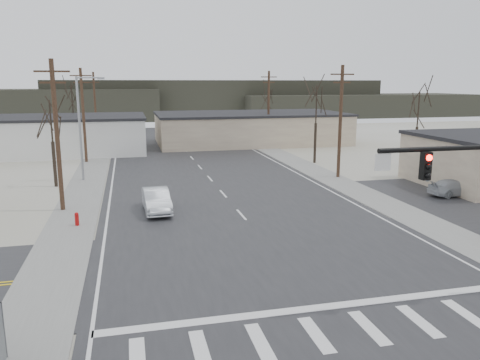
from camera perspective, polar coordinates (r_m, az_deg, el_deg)
The scene contains 25 objects.
ground at distance 23.33m, azimuth 4.88°, elevation -9.63°, with size 140.00×140.00×0.00m, color silver.
main_road at distance 37.23m, azimuth -2.37°, elevation -1.37°, with size 18.00×110.00×0.05m, color #262629.
cross_road at distance 23.32m, azimuth 4.88°, elevation -9.58°, with size 90.00×10.00×0.04m, color #262629.
sidewalk_left at distance 41.62m, azimuth -18.22°, elevation -0.54°, with size 3.00×90.00×0.06m, color gray.
sidewalk_right at distance 45.01m, azimuth 9.73°, elevation 0.79°, with size 3.00×90.00×0.06m, color gray.
fire_hydrant at distance 29.87m, azimuth -19.27°, elevation -4.51°, with size 0.24×0.24×0.87m.
building_left_far at distance 61.57m, azimuth -21.95°, elevation 5.14°, with size 22.30×12.30×4.50m.
building_right_far at distance 67.06m, azimuth 1.23°, elevation 6.38°, with size 26.30×14.30×4.30m.
upole_left_b at distance 33.06m, azimuth -21.42°, elevation 5.30°, with size 2.20×0.30×10.00m.
upole_left_c at distance 52.88m, azimuth -18.56°, elevation 7.65°, with size 2.20×0.30×10.00m.
upole_left_d at distance 72.80m, azimuth -17.25°, elevation 8.71°, with size 2.20×0.30×10.00m.
upole_right_a at distance 42.88m, azimuth 12.14°, elevation 7.17°, with size 2.20×0.30×10.00m.
upole_right_b at distance 63.41m, azimuth 3.50°, elevation 8.83°, with size 2.20×0.30×10.00m.
streetlight_main at distance 42.89m, azimuth -18.72°, elevation 6.62°, with size 2.40×0.25×9.00m.
tree_left_near at distance 41.16m, azimuth -22.03°, elevation 6.39°, with size 3.30×3.30×7.35m.
tree_right_mid at distance 50.54m, azimuth 9.28°, elevation 8.75°, with size 3.74×3.74×8.33m.
tree_left_far at distance 66.99m, azimuth -19.78°, elevation 9.23°, with size 3.96×3.96×8.82m.
tree_right_far at distance 75.88m, azimuth 3.40°, elevation 9.59°, with size 3.52×3.52×7.84m.
tree_lot at distance 51.56m, azimuth 20.90°, elevation 7.80°, with size 3.52×3.52×7.84m.
hill_center at distance 118.69m, azimuth -2.85°, elevation 9.88°, with size 80.00×18.00×9.00m, color #333026.
hill_right at distance 124.51m, azimuth 13.93°, elevation 8.83°, with size 60.00×18.00×5.50m, color #333026.
sedan_crossing at distance 31.66m, azimuth -10.15°, elevation -2.44°, with size 1.63×4.67×1.54m, color #B6BCC2.
car_far_a at distance 73.89m, azimuth -3.47°, elevation 5.86°, with size 2.26×5.56×1.61m, color black.
car_far_b at distance 76.15m, azimuth -8.82°, elevation 5.88°, with size 1.81×4.49×1.53m, color black.
car_parked_silver at distance 39.15m, azimuth 24.76°, elevation -0.87°, with size 1.72×4.24×1.23m, color #AAAFB5.
Camera 1 is at (-6.94, -20.58, 8.52)m, focal length 35.00 mm.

